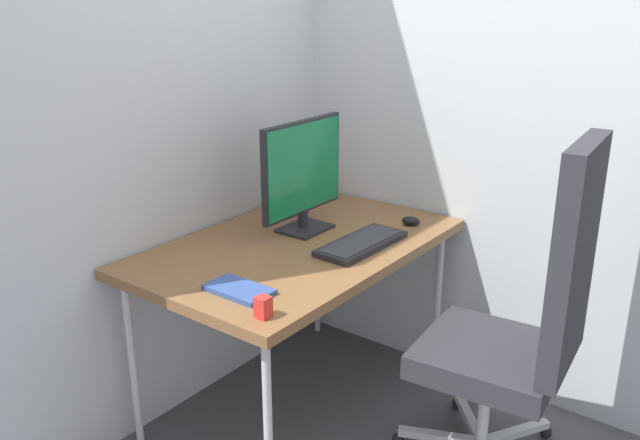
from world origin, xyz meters
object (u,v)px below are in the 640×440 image
Objects in this scene: pen_holder at (293,198)px; mouse at (411,221)px; notebook at (239,290)px; keyboard at (361,243)px; monitor at (303,172)px; office_chair at (528,317)px; desk_clamp_accessory at (263,307)px.

mouse is at bearing -75.54° from pen_holder.
mouse is at bearing -7.24° from notebook.
keyboard is 1.84× the size of notebook.
monitor reaches higher than mouse.
office_chair is 5.61× the size of notebook.
monitor reaches higher than pen_holder.
pen_holder is at bearing 34.39° from desk_clamp_accessory.
desk_clamp_accessory is (-0.69, -0.39, -0.21)m from monitor.
notebook is (-0.93, 0.12, -0.01)m from mouse.
monitor is 2.10× the size of notebook.
keyboard is 0.68m from desk_clamp_accessory.
mouse is at bearing -46.13° from monitor.
desk_clamp_accessory is (-0.73, 0.57, 0.15)m from office_chair.
monitor is (-0.03, 0.96, 0.37)m from office_chair.
monitor is 1.14× the size of keyboard.
office_chair is 0.68m from keyboard.
desk_clamp_accessory is at bearing -145.61° from pen_holder.
office_chair reaches higher than monitor.
pen_holder is (0.18, 0.20, -0.19)m from monitor.
pen_holder is at bearing 48.57° from monitor.
mouse is 1.01m from desk_clamp_accessory.
keyboard is (-0.02, -0.30, -0.23)m from monitor.
keyboard is 0.34m from mouse.
pen_holder reaches higher than desk_clamp_accessory.
notebook is (-0.64, 0.76, 0.13)m from office_chair.
office_chair is 1.00m from notebook.
notebook is at bearing 130.28° from office_chair.
keyboard is 0.55m from pen_holder.
monitor is 0.38m from keyboard.
monitor is 0.51m from mouse.
monitor is 0.33m from pen_holder.
office_chair is 1.03m from monitor.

